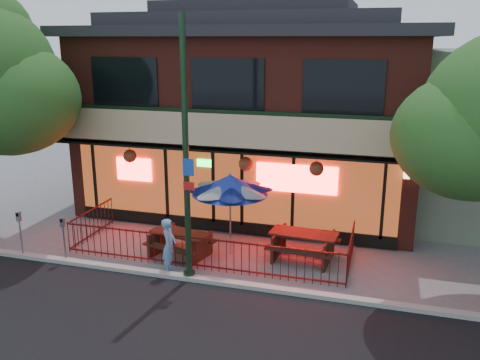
# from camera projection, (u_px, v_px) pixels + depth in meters

# --- Properties ---
(ground) EXTENTS (80.00, 80.00, 0.00)m
(ground) POSITION_uv_depth(u_px,v_px,m) (195.00, 272.00, 14.39)
(ground) COLOR gray
(ground) RESTS_ON ground
(curb) EXTENTS (80.00, 0.25, 0.12)m
(curb) POSITION_uv_depth(u_px,v_px,m) (188.00, 278.00, 13.91)
(curb) COLOR #999993
(curb) RESTS_ON ground
(restaurant_building) EXTENTS (12.96, 9.49, 8.05)m
(restaurant_building) POSITION_uv_depth(u_px,v_px,m) (258.00, 98.00, 19.86)
(restaurant_building) COLOR maroon
(restaurant_building) RESTS_ON ground
(patio_fence) EXTENTS (8.44, 2.62, 1.00)m
(patio_fence) POSITION_uv_depth(u_px,v_px,m) (200.00, 245.00, 14.68)
(patio_fence) COLOR #4C1110
(patio_fence) RESTS_ON ground
(street_light) EXTENTS (0.43, 0.32, 7.00)m
(street_light) POSITION_uv_depth(u_px,v_px,m) (186.00, 168.00, 13.17)
(street_light) COLOR black
(street_light) RESTS_ON ground
(picnic_table_left) EXTENTS (2.09, 1.78, 0.77)m
(picnic_table_left) POSITION_uv_depth(u_px,v_px,m) (181.00, 240.00, 15.32)
(picnic_table_left) COLOR #382114
(picnic_table_left) RESTS_ON ground
(picnic_table_right) EXTENTS (2.10, 1.68, 0.84)m
(picnic_table_right) POSITION_uv_depth(u_px,v_px,m) (303.00, 242.00, 15.07)
(picnic_table_right) COLOR #361A13
(picnic_table_right) RESTS_ON ground
(patio_umbrella) EXTENTS (2.26, 2.26, 2.59)m
(patio_umbrella) POSITION_uv_depth(u_px,v_px,m) (230.00, 185.00, 15.02)
(patio_umbrella) COLOR gray
(patio_umbrella) RESTS_ON ground
(pedestrian) EXTENTS (0.48, 0.64, 1.60)m
(pedestrian) POSITION_uv_depth(u_px,v_px,m) (169.00, 246.00, 14.14)
(pedestrian) COLOR #6394C6
(pedestrian) RESTS_ON ground
(parking_meter_near) EXTENTS (0.15, 0.14, 1.38)m
(parking_meter_near) POSITION_uv_depth(u_px,v_px,m) (63.00, 232.00, 14.82)
(parking_meter_near) COLOR gray
(parking_meter_near) RESTS_ON ground
(parking_meter_far) EXTENTS (0.15, 0.14, 1.45)m
(parking_meter_far) POSITION_uv_depth(u_px,v_px,m) (20.00, 226.00, 15.12)
(parking_meter_far) COLOR #999DA1
(parking_meter_far) RESTS_ON ground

